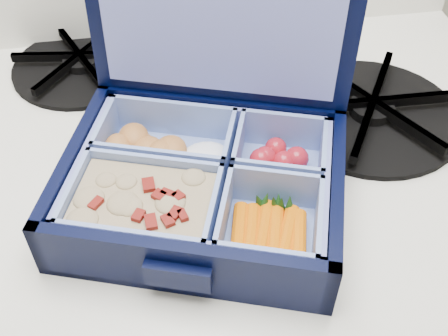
{
  "coord_description": "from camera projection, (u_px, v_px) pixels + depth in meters",
  "views": [
    {
      "loc": [
        -0.32,
        1.28,
        1.35
      ],
      "look_at": [
        -0.26,
        1.63,
        0.99
      ],
      "focal_mm": 45.0,
      "sensor_mm": 36.0,
      "label": 1
    }
  ],
  "objects": [
    {
      "name": "bento_box",
      "position": [
        203.0,
        185.0,
        0.5
      ],
      "size": [
        0.29,
        0.26,
        0.06
      ],
      "primitive_type": null,
      "rotation": [
        0.0,
        0.0,
        -0.33
      ],
      "color": "black",
      "rests_on": "stove"
    },
    {
      "name": "fork",
      "position": [
        293.0,
        104.0,
        0.63
      ],
      "size": [
        0.06,
        0.18,
        0.01
      ],
      "primitive_type": null,
      "rotation": [
        0.0,
        0.0,
        -0.21
      ],
      "color": "silver",
      "rests_on": "stove"
    },
    {
      "name": "burner_grate",
      "position": [
        372.0,
        107.0,
        0.6
      ],
      "size": [
        0.2,
        0.2,
        0.03
      ],
      "primitive_type": "cylinder",
      "rotation": [
        0.0,
        0.0,
        -0.02
      ],
      "color": "black",
      "rests_on": "stove"
    },
    {
      "name": "burner_grate_rear",
      "position": [
        81.0,
        62.0,
        0.67
      ],
      "size": [
        0.19,
        0.19,
        0.02
      ],
      "primitive_type": "cylinder",
      "rotation": [
        0.0,
        0.0,
        -0.13
      ],
      "color": "black",
      "rests_on": "stove"
    }
  ]
}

